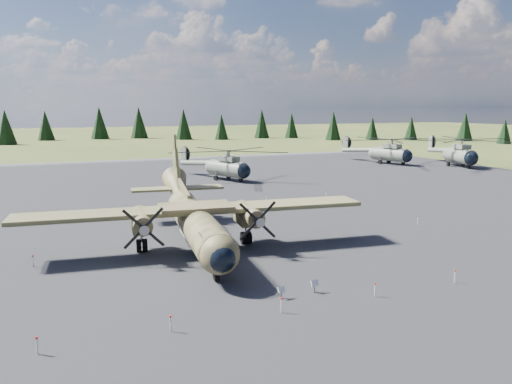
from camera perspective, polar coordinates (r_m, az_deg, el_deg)
name	(u,v)px	position (r m, az deg, el deg)	size (l,w,h in m)	color
ground	(255,243)	(40.73, -0.12, -5.81)	(500.00, 500.00, 0.00)	brown
apron	(217,218)	(49.85, -4.49, -2.95)	(120.00, 120.00, 0.04)	#505055
transport_plane	(194,215)	(39.49, -7.12, -2.62)	(26.62, 24.08, 8.76)	#3A3D21
helicopter_near	(227,159)	(74.66, -3.36, 3.80)	(23.57, 23.57, 4.56)	gray
helicopter_mid	(390,146)	(99.40, 15.05, 5.08)	(23.74, 24.51, 4.87)	gray
helicopter_far	(460,147)	(99.28, 22.30, 4.81)	(25.24, 25.87, 5.19)	gray
info_placard_left	(281,290)	(29.20, 2.90, -11.14)	(0.52, 0.34, 0.76)	gray
info_placard_right	(315,284)	(30.23, 6.71, -10.44)	(0.52, 0.27, 0.78)	gray
barrier_fence	(250,237)	(40.36, -0.69, -5.21)	(33.12, 29.62, 0.85)	silver
treeline	(230,187)	(38.54, -2.96, 0.62)	(282.11, 290.72, 10.99)	black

